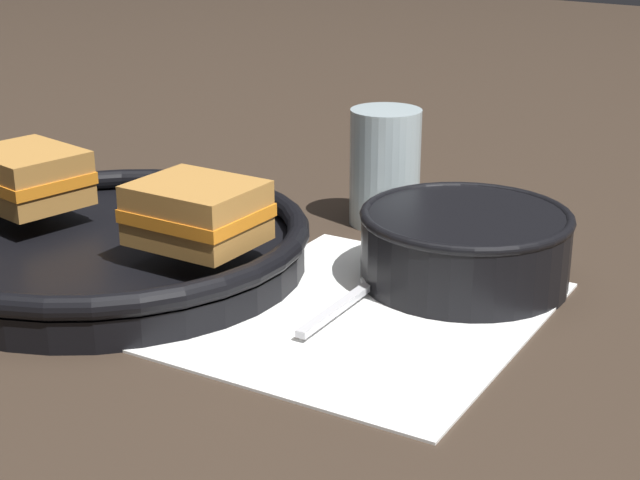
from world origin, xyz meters
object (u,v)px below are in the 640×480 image
object	(u,v)px
spoon	(369,285)
sandwich_near_right	(28,177)
skillet	(109,244)
sandwich_near_left	(197,213)
soup_bowl	(465,242)
drinking_glass	(385,167)

from	to	relation	value
spoon	sandwich_near_right	world-z (taller)	sandwich_near_right
skillet	sandwich_near_left	bearing A→B (deg)	-84.02
skillet	sandwich_near_left	size ratio (longest dim) A/B	4.61
spoon	sandwich_near_left	distance (m)	0.14
soup_bowl	skillet	distance (m)	0.29
skillet	drinking_glass	world-z (taller)	drinking_glass
soup_bowl	sandwich_near_left	bearing A→B (deg)	133.01
soup_bowl	sandwich_near_left	xyz separation A→B (m)	(-0.14, 0.15, 0.03)
spoon	soup_bowl	bearing A→B (deg)	-42.93
sandwich_near_right	drinking_glass	world-z (taller)	drinking_glass
soup_bowl	spoon	xyz separation A→B (m)	(-0.06, 0.05, -0.03)
spoon	sandwich_near_left	world-z (taller)	sandwich_near_left
sandwich_near_right	drinking_glass	size ratio (longest dim) A/B	0.92
spoon	skillet	distance (m)	0.22
soup_bowl	drinking_glass	distance (m)	0.16
soup_bowl	sandwich_near_right	bearing A→B (deg)	115.65
skillet	sandwich_near_left	xyz separation A→B (m)	(0.01, -0.09, 0.04)
soup_bowl	sandwich_near_right	distance (m)	0.37
sandwich_near_right	drinking_glass	xyz separation A→B (m)	(0.24, -0.20, -0.01)
sandwich_near_right	spoon	bearing A→B (deg)	-71.64
soup_bowl	spoon	world-z (taller)	soup_bowl
sandwich_near_left	sandwich_near_right	world-z (taller)	same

